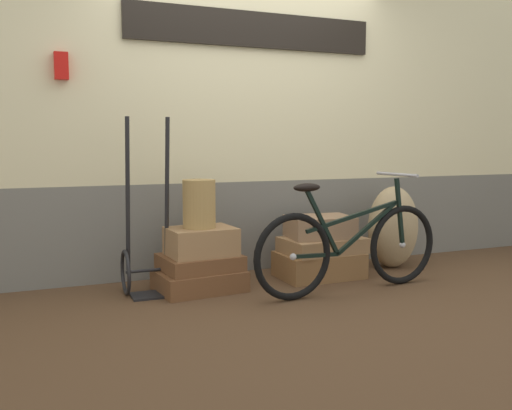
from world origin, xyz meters
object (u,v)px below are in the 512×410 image
at_px(suitcase_1, 200,262).
at_px(suitcase_3, 319,265).
at_px(suitcase_4, 323,245).
at_px(burlap_sack, 393,227).
at_px(suitcase_0, 199,280).
at_px(wicker_basket, 199,204).
at_px(luggage_trolley, 149,255).
at_px(bicycle, 350,247).
at_px(suitcase_2, 201,241).
at_px(suitcase_5, 320,227).

distance_m(suitcase_1, suitcase_3, 1.04).
bearing_deg(suitcase_4, burlap_sack, 2.29).
bearing_deg(suitcase_0, suitcase_3, -4.63).
bearing_deg(suitcase_1, burlap_sack, -4.04).
distance_m(suitcase_0, burlap_sack, 1.87).
bearing_deg(suitcase_1, wicker_basket, -118.65).
bearing_deg(suitcase_3, suitcase_1, 178.55).
distance_m(luggage_trolley, bicycle, 1.51).
distance_m(suitcase_2, burlap_sack, 1.83).
height_order(suitcase_5, burlap_sack, burlap_sack).
distance_m(suitcase_0, suitcase_2, 0.30).
xyz_separation_m(suitcase_1, bicycle, (1.03, -0.50, 0.13)).
bearing_deg(suitcase_4, wicker_basket, 175.98).
distance_m(suitcase_5, wicker_basket, 1.08).
xyz_separation_m(suitcase_2, suitcase_3, (1.03, 0.00, -0.27)).
bearing_deg(suitcase_4, suitcase_2, 175.96).
distance_m(suitcase_4, luggage_trolley, 1.45).
relative_size(suitcase_0, suitcase_4, 0.95).
bearing_deg(suitcase_3, burlap_sack, 4.76).
height_order(suitcase_0, burlap_sack, burlap_sack).
height_order(suitcase_2, burlap_sack, burlap_sack).
relative_size(suitcase_5, burlap_sack, 0.71).
relative_size(suitcase_1, bicycle, 0.35).
bearing_deg(suitcase_0, luggage_trolley, 163.67).
relative_size(suitcase_2, suitcase_5, 0.95).
height_order(suitcase_4, luggage_trolley, luggage_trolley).
xyz_separation_m(suitcase_0, burlap_sack, (1.85, 0.10, 0.29)).
xyz_separation_m(suitcase_3, bicycle, (-0.01, -0.49, 0.24)).
bearing_deg(suitcase_2, suitcase_5, -3.43).
bearing_deg(burlap_sack, bicycle, -144.37).
height_order(wicker_basket, luggage_trolley, luggage_trolley).
height_order(wicker_basket, burlap_sack, wicker_basket).
distance_m(suitcase_0, suitcase_3, 1.05).
bearing_deg(luggage_trolley, suitcase_5, -1.40).
height_order(suitcase_3, wicker_basket, wicker_basket).
height_order(suitcase_3, burlap_sack, burlap_sack).
height_order(suitcase_5, luggage_trolley, luggage_trolley).
bearing_deg(suitcase_3, suitcase_5, 54.67).
xyz_separation_m(suitcase_5, luggage_trolley, (-1.43, 0.03, -0.14)).
bearing_deg(bicycle, suitcase_5, 88.34).
bearing_deg(wicker_basket, suitcase_3, 0.30).
relative_size(suitcase_0, wicker_basket, 1.73).
xyz_separation_m(suitcase_4, suitcase_5, (-0.02, 0.02, 0.15)).
bearing_deg(luggage_trolley, suitcase_3, -1.90).
bearing_deg(burlap_sack, suitcase_3, -174.11).
xyz_separation_m(suitcase_3, wicker_basket, (-1.04, -0.01, 0.56)).
distance_m(suitcase_4, burlap_sack, 0.78).
xyz_separation_m(suitcase_0, suitcase_4, (1.08, 0.02, 0.20)).
bearing_deg(suitcase_1, suitcase_2, -61.82).
relative_size(wicker_basket, luggage_trolley, 0.28).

